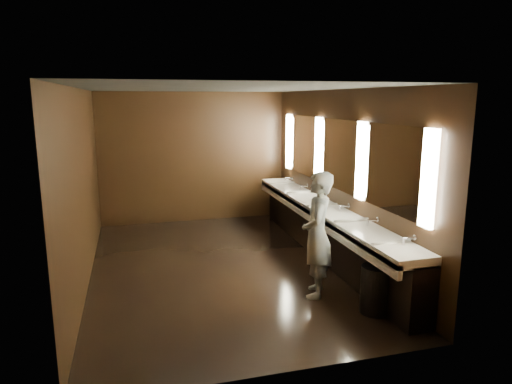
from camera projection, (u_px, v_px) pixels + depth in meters
floor at (221, 267)px, 7.32m from camera, size 6.00×6.00×0.00m
ceiling at (218, 88)px, 6.76m from camera, size 4.00×6.00×0.02m
wall_back at (194, 158)px, 9.87m from camera, size 4.00×0.02×2.80m
wall_front at (282, 237)px, 4.20m from camera, size 4.00×0.02×2.80m
wall_left at (82, 188)px, 6.52m from camera, size 0.02×6.00×2.80m
wall_right at (339, 176)px, 7.56m from camera, size 0.02×6.00×2.80m
sink_counter at (325, 229)px, 7.68m from camera, size 0.55×5.40×1.01m
mirror_band at (338, 155)px, 7.48m from camera, size 0.06×5.03×1.15m
person at (317, 235)px, 6.13m from camera, size 0.63×0.74×1.71m
trash_bin at (376, 289)px, 5.72m from camera, size 0.43×0.43×0.61m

